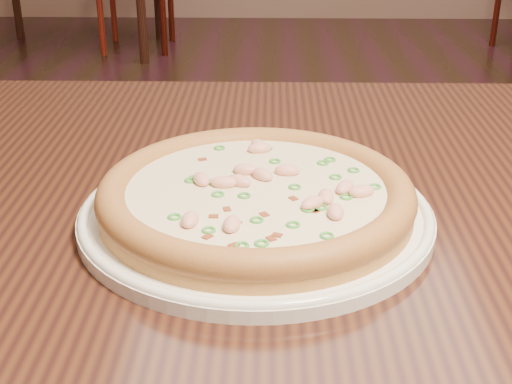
{
  "coord_description": "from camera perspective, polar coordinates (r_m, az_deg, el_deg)",
  "views": [
    {
      "loc": [
        -0.24,
        -0.71,
        1.05
      ],
      "look_at": [
        -0.25,
        -0.13,
        0.78
      ],
      "focal_mm": 50.0,
      "sensor_mm": 36.0,
      "label": 1
    }
  ],
  "objects": [
    {
      "name": "pizza",
      "position": [
        0.64,
        0.02,
        -0.23
      ],
      "size": [
        0.29,
        0.29,
        0.03
      ],
      "color": "#BF8D42",
      "rests_on": "plate"
    },
    {
      "name": "hero_table",
      "position": [
        0.76,
        9.28,
        -7.32
      ],
      "size": [
        1.2,
        0.8,
        0.75
      ],
      "color": "black",
      "rests_on": "ground"
    },
    {
      "name": "plate",
      "position": [
        0.65,
        0.0,
        -1.69
      ],
      "size": [
        0.32,
        0.32,
        0.02
      ],
      "color": "white",
      "rests_on": "hero_table"
    }
  ]
}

